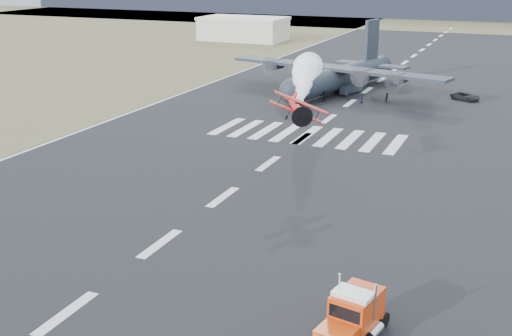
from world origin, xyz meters
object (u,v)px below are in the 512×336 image
Objects in this scene: hangar_left at (243,28)px; crew_g at (347,95)px; crew_a at (293,94)px; crew_f at (324,96)px; semi_truck at (353,316)px; transport_aircraft at (340,75)px; crew_d at (302,93)px; crew_b at (387,98)px; crew_c at (286,92)px; support_vehicle at (465,96)px; crew_h at (320,90)px; crew_e at (361,98)px; aerobatic_biplane at (297,108)px.

hangar_left is 87.02m from crew_g.
crew_a is 5.38m from crew_f.
semi_truck is 71.91m from crew_a.
transport_aircraft is 9.08m from crew_d.
crew_b is at bearing -6.47° from crew_d.
crew_g is (3.06, 3.08, -0.16)m from crew_f.
crew_a is at bearing -142.77° from crew_d.
hangar_left is 13.77× the size of crew_c.
support_vehicle is 24.42m from crew_h.
hangar_left reaches higher than crew_e.
crew_c is at bearing -55.14° from crew_e.
crew_d is at bearing -25.58° from crew_c.
crew_a is at bearing 93.92° from aerobatic_biplane.
crew_a is at bearing -60.27° from hangar_left.
crew_g is at bearing -88.38° from crew_e.
crew_f is (4.19, -0.98, -0.01)m from crew_d.
crew_h is at bearing -56.38° from hangar_left.
aerobatic_biplane is at bearing -94.48° from crew_c.
transport_aircraft is (-22.42, 75.55, 1.42)m from semi_truck.
crew_g is at bearing -167.11° from crew_a.
crew_d is (2.93, 0.04, 0.06)m from crew_c.
semi_truck is 76.50m from crew_h.
crew_f reaches higher than crew_h.
aerobatic_biplane reaches higher than crew_g.
aerobatic_biplane is 0.14× the size of transport_aircraft.
aerobatic_biplane reaches higher than crew_e.
aerobatic_biplane is 3.27× the size of crew_c.
crew_c is at bearing 102.55° from crew_b.
crew_h is (2.96, 6.04, -0.11)m from crew_a.
aerobatic_biplane is (-13.60, 27.55, 6.21)m from semi_truck.
crew_b is 12.26m from crew_h.
aerobatic_biplane is at bearing -177.50° from crew_b.
transport_aircraft is 11.03m from crew_b.
crew_d is at bearing 50.29° from crew_h.
crew_h is (4.73, 4.46, -0.08)m from crew_c.
semi_truck is 0.19× the size of transport_aircraft.
aerobatic_biplane is 1.20× the size of support_vehicle.
transport_aircraft is 9.52m from crew_e.
crew_f reaches higher than crew_a.
crew_g is 0.96× the size of crew_h.
crew_h is (-24.99, 72.30, -0.84)m from semi_truck.
transport_aircraft is 25.73× the size of crew_b.
hangar_left is 3.20× the size of semi_truck.
crew_d is (-25.68, -9.52, 0.27)m from support_vehicle.
crew_e is at bearing -38.17° from transport_aircraft.
aerobatic_biplane is 3.58× the size of crew_e.
crew_f is at bearing -77.40° from transport_aircraft.
semi_truck is at bearing 91.50° from crew_h.
hangar_left reaches higher than semi_truck.
aerobatic_biplane is at bearing 37.38° from crew_e.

